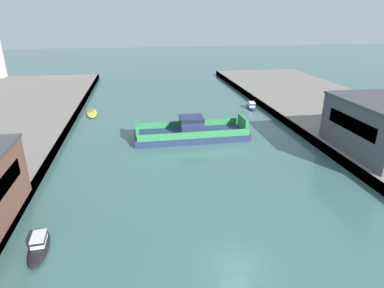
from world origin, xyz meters
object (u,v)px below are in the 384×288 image
at_px(chain_ferry, 191,132).
at_px(moored_boat_mid_left, 251,106).
at_px(moored_boat_near_left, 39,245).
at_px(moored_boat_near_right, 92,113).

bearing_deg(chain_ferry, moored_boat_mid_left, 45.62).
distance_m(moored_boat_near_left, moored_boat_near_right, 42.72).
height_order(chain_ferry, moored_boat_near_left, chain_ferry).
bearing_deg(moored_boat_near_left, moored_boat_mid_left, 51.09).
relative_size(chain_ferry, moored_boat_near_left, 3.52).
bearing_deg(moored_boat_near_left, moored_boat_near_right, 90.77).
height_order(moored_boat_near_left, moored_boat_near_right, moored_boat_near_left).
height_order(chain_ferry, moored_boat_near_right, chain_ferry).
distance_m(moored_boat_near_left, moored_boat_mid_left, 53.48).
bearing_deg(chain_ferry, moored_boat_near_right, 135.97).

